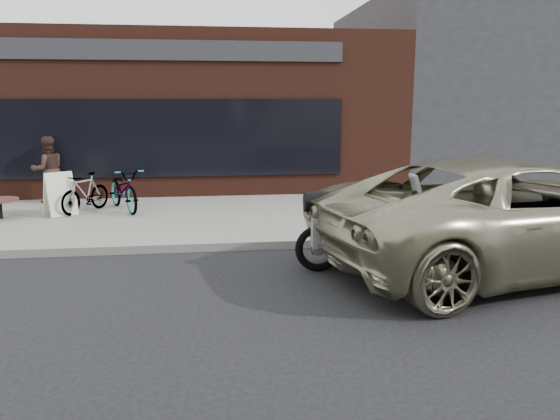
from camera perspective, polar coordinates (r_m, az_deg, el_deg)
The scene contains 11 objects.
ground at distance 6.11m, azimuth -2.04°, elevation -14.34°, with size 120.00×120.00×0.00m, color black.
near_sidewalk at distance 12.76m, azimuth -4.93°, elevation -0.34°, with size 44.00×6.00×0.15m, color gray.
storefront at distance 19.53m, azimuth -11.89°, elevation 9.92°, with size 14.00×10.07×4.50m.
neighbour_building at distance 22.13m, azimuth 21.46°, elevation 11.48°, with size 10.00×10.00×6.00m, color #26272B.
motorcycle at distance 8.66m, azimuth 8.53°, elevation -2.06°, with size 2.42×0.78×1.53m.
minivan at distance 9.36m, azimuth 23.21°, elevation -0.44°, with size 2.94×6.37×1.77m, color tan.
bicycle_front at distance 13.12m, azimuth -16.02°, elevation 2.08°, with size 0.65×1.86×0.98m, color gray.
bicycle_rear at distance 13.16m, azimuth -19.68°, elevation 1.70°, with size 0.42×1.48×0.89m, color gray.
sandwich_sign at distance 13.02m, azimuth -22.05°, elevation 1.59°, with size 0.81×0.79×0.96m.
cafe_table at distance 13.15m, azimuth -27.23°, elevation 0.89°, with size 0.76×0.76×0.43m.
cafe_patron_left at distance 14.74m, azimuth -23.07°, elevation 3.91°, with size 0.80×0.62×1.65m, color #412A22.
Camera 1 is at (-0.49, -5.48, 2.64)m, focal length 35.00 mm.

